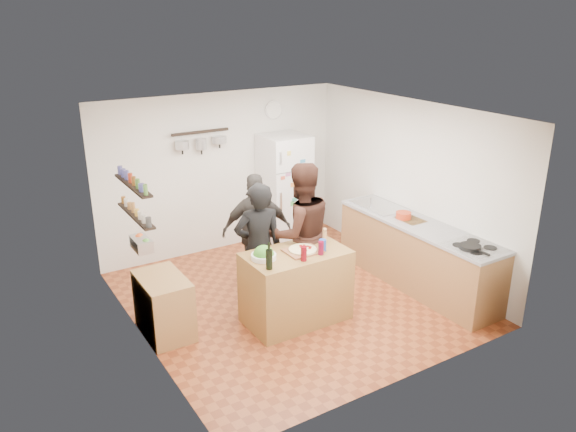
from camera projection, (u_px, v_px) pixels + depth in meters
room_shell at (277, 203)px, 7.42m from camera, size 4.20×4.20×4.20m
prep_island at (296, 286)px, 6.88m from camera, size 1.25×0.72×0.91m
pizza_board at (303, 251)px, 6.75m from camera, size 0.42×0.34×0.02m
pizza at (303, 249)px, 6.74m from camera, size 0.34×0.34×0.02m
salad_bowl at (264, 256)px, 6.55m from camera, size 0.30×0.30×0.06m
wine_bottle at (269, 259)px, 6.27m from camera, size 0.08×0.08×0.23m
wine_glass_near at (304, 254)px, 6.48m from camera, size 0.07×0.07×0.18m
wine_glass_far at (321, 248)px, 6.65m from camera, size 0.07×0.07×0.17m
pepper_mill at (325, 237)px, 6.96m from camera, size 0.05×0.05×0.17m
salt_canister at (323, 245)px, 6.76m from camera, size 0.09×0.09×0.14m
person_left at (259, 248)px, 7.01m from camera, size 0.70×0.54×1.70m
person_center at (300, 233)px, 7.22m from camera, size 1.01×0.84×1.88m
person_back at (257, 231)px, 7.66m from camera, size 1.03×0.72×1.62m
counter_run at (417, 255)px, 7.79m from camera, size 0.63×2.63×0.90m
stove_top at (474, 247)px, 6.87m from camera, size 0.60×0.62×0.02m
skillet at (470, 247)px, 6.80m from camera, size 0.26×0.26×0.05m
sink at (378, 206)px, 8.31m from camera, size 0.50×0.80×0.03m
cutting_board at (410, 220)px, 7.77m from camera, size 0.30×0.40×0.02m
red_bowl at (403, 215)px, 7.80m from camera, size 0.21×0.21×0.09m
fridge at (284, 190)px, 9.10m from camera, size 0.70×0.68×1.80m
wall_clock at (273, 110)px, 8.93m from camera, size 0.30×0.03×0.30m
spice_shelf_lower at (136, 215)px, 6.23m from camera, size 0.12×1.00×0.02m
spice_shelf_upper at (133, 185)px, 6.11m from camera, size 0.12×1.00×0.02m
produce_basket at (141, 244)px, 6.37m from camera, size 0.18×0.35×0.14m
side_table at (164, 306)px, 6.62m from camera, size 0.50×0.80×0.73m
pot_rack at (200, 132)px, 8.30m from camera, size 0.90×0.04×0.04m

